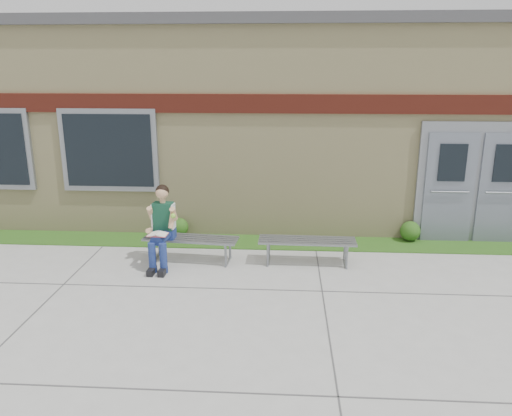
{
  "coord_description": "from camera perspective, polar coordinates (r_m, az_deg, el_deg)",
  "views": [
    {
      "loc": [
        0.42,
        -6.43,
        3.27
      ],
      "look_at": [
        -0.07,
        1.7,
        0.95
      ],
      "focal_mm": 35.0,
      "sensor_mm": 36.0,
      "label": 1
    }
  ],
  "objects": [
    {
      "name": "ground",
      "position": [
        7.22,
        -0.24,
        -11.0
      ],
      "size": [
        80.0,
        80.0,
        0.0
      ],
      "primitive_type": "plane",
      "color": "#9E9E99",
      "rests_on": "ground"
    },
    {
      "name": "shrub_east",
      "position": [
        10.06,
        17.21,
        -2.53
      ],
      "size": [
        0.38,
        0.38,
        0.38
      ],
      "primitive_type": "sphere",
      "color": "#264412",
      "rests_on": "grass_strip"
    },
    {
      "name": "bench_left",
      "position": [
        8.72,
        -7.43,
        -3.97
      ],
      "size": [
        1.66,
        0.61,
        0.42
      ],
      "rotation": [
        0.0,
        0.0,
        -0.1
      ],
      "color": "slate",
      "rests_on": "ground"
    },
    {
      "name": "bench_right",
      "position": [
        8.57,
        5.85,
        -4.24
      ],
      "size": [
        1.66,
        0.49,
        0.43
      ],
      "rotation": [
        0.0,
        0.0,
        -0.02
      ],
      "color": "slate",
      "rests_on": "ground"
    },
    {
      "name": "school_building",
      "position": [
        12.48,
        1.57,
        10.53
      ],
      "size": [
        16.2,
        6.22,
        4.2
      ],
      "color": "beige",
      "rests_on": "ground"
    },
    {
      "name": "grass_strip",
      "position": [
        9.61,
        0.77,
        -3.93
      ],
      "size": [
        16.0,
        0.8,
        0.02
      ],
      "primitive_type": "cube",
      "color": "#264412",
      "rests_on": "ground"
    },
    {
      "name": "shrub_mid",
      "position": [
        10.0,
        -8.78,
        -2.16
      ],
      "size": [
        0.36,
        0.36,
        0.36
      ],
      "primitive_type": "sphere",
      "color": "#264412",
      "rests_on": "grass_strip"
    },
    {
      "name": "girl",
      "position": [
        8.5,
        -10.73,
        -2.01
      ],
      "size": [
        0.51,
        0.86,
        1.37
      ],
      "rotation": [
        0.0,
        0.0,
        -0.05
      ],
      "color": "navy",
      "rests_on": "ground"
    }
  ]
}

